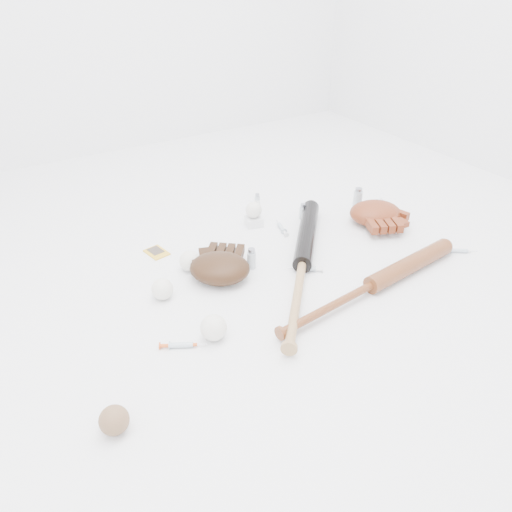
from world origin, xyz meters
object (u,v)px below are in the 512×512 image
glove_dark (220,268)px  pedestal (254,221)px  bat_dark (302,264)px  bat_wood (372,285)px

glove_dark → pedestal: bearing=81.5°
pedestal → glove_dark: bearing=-137.9°
bat_dark → pedestal: 0.40m
bat_wood → pedestal: bat_wood is taller
glove_dark → pedestal: glove_dark is taller
glove_dark → bat_dark: bearing=16.2°
bat_dark → bat_wood: bat_dark is taller
bat_dark → bat_wood: size_ratio=1.11×
glove_dark → pedestal: (0.31, 0.28, -0.03)m
bat_dark → glove_dark: (-0.27, 0.12, 0.01)m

